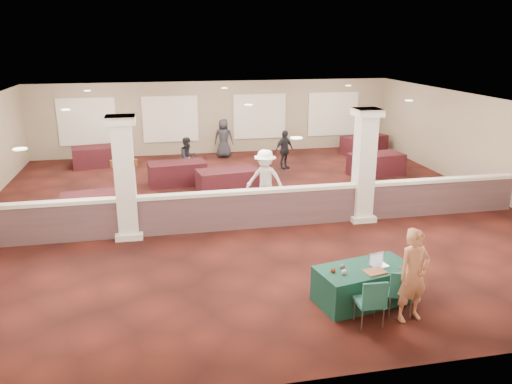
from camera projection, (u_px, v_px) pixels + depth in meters
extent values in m
plane|color=#401510|center=(249.00, 209.00, 15.26)|extent=(16.00, 16.00, 0.00)
cube|color=gray|center=(216.00, 118.00, 22.27)|extent=(16.00, 0.04, 3.20)
cube|color=gray|center=(350.00, 284.00, 7.30)|extent=(16.00, 0.04, 3.20)
cube|color=gray|center=(489.00, 147.00, 16.30)|extent=(0.04, 16.00, 3.20)
cube|color=white|center=(249.00, 104.00, 14.31)|extent=(16.00, 16.00, 0.02)
cube|color=#4D3439|center=(259.00, 210.00, 13.71)|extent=(15.60, 0.20, 1.00)
cube|color=silver|center=(259.00, 191.00, 13.54)|extent=(15.60, 0.28, 0.10)
cube|color=silver|center=(125.00, 178.00, 12.71)|extent=(0.50, 0.50, 3.20)
cube|color=silver|center=(130.00, 234.00, 13.17)|extent=(0.70, 0.70, 0.16)
cube|color=silver|center=(120.00, 120.00, 12.27)|extent=(0.72, 0.72, 0.20)
cube|color=silver|center=(364.00, 166.00, 13.95)|extent=(0.50, 0.50, 3.20)
cube|color=silver|center=(361.00, 217.00, 14.40)|extent=(0.70, 0.70, 0.16)
cube|color=silver|center=(368.00, 112.00, 13.50)|extent=(0.72, 0.72, 0.20)
cylinder|color=brown|center=(112.00, 164.00, 12.54)|extent=(0.12, 0.12, 0.18)
cylinder|color=white|center=(112.00, 164.00, 12.54)|extent=(0.09, 0.09, 0.10)
cylinder|color=brown|center=(135.00, 163.00, 12.65)|extent=(0.12, 0.12, 0.18)
cylinder|color=white|center=(135.00, 163.00, 12.65)|extent=(0.09, 0.09, 0.10)
cube|color=#0D3229|center=(364.00, 284.00, 9.88)|extent=(2.05, 1.30, 0.73)
cube|color=#1C534C|center=(400.00, 291.00, 9.41)|extent=(0.59, 0.59, 0.06)
cube|color=#1C534C|center=(403.00, 284.00, 9.13)|extent=(0.44, 0.19, 0.45)
cylinder|color=gray|center=(389.00, 307.00, 9.33)|extent=(0.03, 0.03, 0.43)
cylinder|color=gray|center=(411.00, 309.00, 9.28)|extent=(0.03, 0.03, 0.43)
cylinder|color=gray|center=(387.00, 297.00, 9.69)|extent=(0.03, 0.03, 0.43)
cylinder|color=gray|center=(407.00, 298.00, 9.65)|extent=(0.03, 0.03, 0.43)
cube|color=#1C534C|center=(369.00, 302.00, 9.02)|extent=(0.50, 0.50, 0.06)
cube|color=#1C534C|center=(375.00, 295.00, 8.74)|extent=(0.46, 0.07, 0.46)
cylinder|color=gray|center=(362.00, 321.00, 8.88)|extent=(0.03, 0.03, 0.44)
cylinder|color=gray|center=(383.00, 319.00, 8.94)|extent=(0.03, 0.03, 0.44)
cylinder|color=gray|center=(354.00, 309.00, 9.25)|extent=(0.03, 0.03, 0.44)
cylinder|color=gray|center=(375.00, 307.00, 9.31)|extent=(0.03, 0.03, 0.44)
imported|color=#D7805D|center=(413.00, 275.00, 9.09)|extent=(0.71, 0.54, 1.79)
cube|color=black|center=(93.00, 205.00, 14.56)|extent=(1.88, 1.15, 0.72)
cube|color=black|center=(228.00, 181.00, 16.75)|extent=(2.12, 1.28, 0.81)
cube|color=black|center=(376.00, 164.00, 18.99)|extent=(2.12, 1.25, 0.82)
cube|color=black|center=(99.00, 156.00, 20.27)|extent=(2.14, 1.30, 0.82)
cube|color=black|center=(177.00, 173.00, 17.75)|extent=(2.08, 1.20, 0.81)
cube|color=black|center=(364.00, 145.00, 22.45)|extent=(2.24, 1.63, 0.82)
imported|color=black|center=(188.00, 158.00, 18.48)|extent=(0.84, 0.75, 1.53)
imported|color=silver|center=(265.00, 180.00, 15.08)|extent=(1.29, 1.07, 1.84)
imported|color=black|center=(284.00, 150.00, 19.78)|extent=(1.00, 0.81, 1.54)
imported|color=black|center=(224.00, 138.00, 21.59)|extent=(0.92, 0.64, 1.70)
cube|color=silver|center=(379.00, 266.00, 9.83)|extent=(0.37, 0.29, 0.02)
cube|color=silver|center=(376.00, 258.00, 9.90)|extent=(0.33, 0.08, 0.22)
cube|color=silver|center=(377.00, 259.00, 9.90)|extent=(0.29, 0.06, 0.19)
cube|color=#C7581F|center=(375.00, 272.00, 9.56)|extent=(0.45, 0.37, 0.03)
sphere|color=beige|center=(344.00, 272.00, 9.46)|extent=(0.11, 0.11, 0.11)
sphere|color=maroon|center=(333.00, 270.00, 9.54)|extent=(0.10, 0.10, 0.10)
sphere|color=#444549|center=(342.00, 267.00, 9.69)|extent=(0.10, 0.10, 0.10)
cube|color=red|center=(401.00, 267.00, 9.76)|extent=(0.12, 0.05, 0.01)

